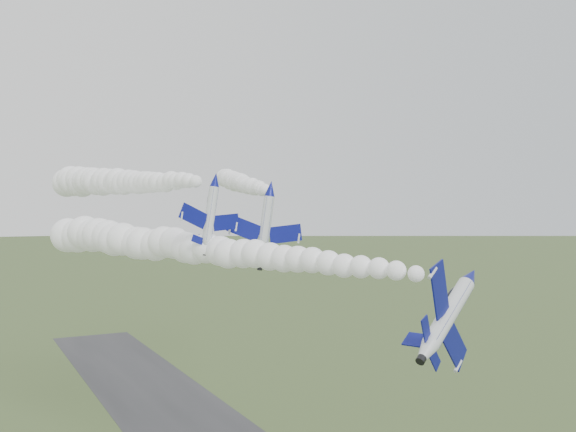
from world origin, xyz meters
The scene contains 6 objects.
jet_lead centered at (6.22, -10.77, 35.34)m, with size 7.66×13.49×10.06m.
smoke_trail_jet_lead centered at (-9.51, 25.22, 36.67)m, with size 5.84×71.90×5.84m, color white, non-canonical shape.
jet_pair_left centered at (-8.17, 23.05, 46.14)m, with size 9.57×11.38×3.11m.
smoke_trail_jet_pair_left centered at (-14.50, 51.32, 46.79)m, with size 5.66×53.42×5.66m, color white, non-canonical shape.
jet_pair_right centered at (0.77, 24.27, 45.12)m, with size 11.00×12.90×3.38m.
smoke_trail_jet_pair_right centered at (12.22, 62.10, 47.52)m, with size 4.65×72.04×4.65m, color white, non-canonical shape.
Camera 1 is at (-39.79, -59.28, 42.14)m, focal length 40.00 mm.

